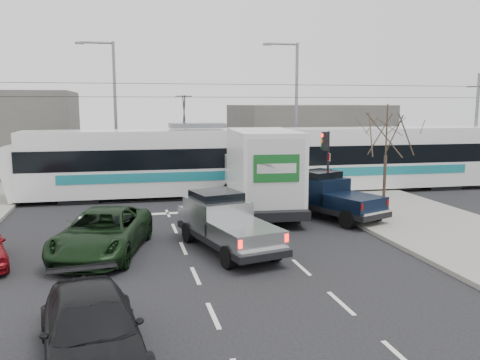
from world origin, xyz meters
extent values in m
plane|color=black|center=(0.00, 0.00, 0.00)|extent=(120.00, 120.00, 0.00)
cube|color=gray|center=(9.00, 0.00, 0.07)|extent=(6.00, 60.00, 0.15)
cube|color=#33302D|center=(0.00, 10.00, 0.01)|extent=(60.00, 1.60, 0.03)
cube|color=#65615B|center=(12.00, 24.00, 2.50)|extent=(12.00, 10.00, 5.00)
cylinder|color=#47382B|center=(7.60, 2.50, 1.52)|extent=(0.14, 0.14, 2.75)
cylinder|color=#47382B|center=(7.60, 2.50, 4.03)|extent=(0.07, 0.07, 2.25)
cylinder|color=black|center=(6.60, 6.50, 1.95)|extent=(0.12, 0.12, 3.60)
cube|color=black|center=(6.40, 6.50, 3.25)|extent=(0.28, 0.28, 0.95)
cylinder|color=#FF0C07|center=(6.25, 6.50, 3.55)|extent=(0.06, 0.20, 0.20)
cylinder|color=orange|center=(6.25, 6.50, 3.25)|extent=(0.06, 0.20, 0.20)
cylinder|color=#05330C|center=(6.25, 6.50, 2.95)|extent=(0.06, 0.20, 0.20)
cube|color=white|center=(6.58, 6.35, 2.45)|extent=(0.02, 0.30, 0.40)
cylinder|color=slate|center=(7.50, 14.00, 4.50)|extent=(0.20, 0.20, 9.00)
cylinder|color=slate|center=(6.50, 14.00, 8.90)|extent=(2.00, 0.14, 0.14)
cube|color=slate|center=(5.50, 14.00, 8.85)|extent=(0.55, 0.25, 0.14)
cylinder|color=slate|center=(-4.00, 16.00, 4.50)|extent=(0.20, 0.20, 9.00)
cylinder|color=slate|center=(-5.00, 16.00, 8.90)|extent=(2.00, 0.14, 0.14)
cube|color=slate|center=(-6.00, 16.00, 8.85)|extent=(0.55, 0.25, 0.14)
cylinder|color=black|center=(0.00, 10.00, 5.50)|extent=(60.00, 0.03, 0.03)
cylinder|color=black|center=(0.00, 10.00, 6.20)|extent=(60.00, 0.03, 0.03)
cylinder|color=slate|center=(18.00, 10.00, 3.50)|extent=(0.20, 0.20, 7.00)
cube|color=white|center=(-2.44, 10.24, 1.04)|extent=(13.06, 3.05, 1.58)
cube|color=black|center=(-2.44, 10.24, 2.26)|extent=(13.13, 3.08, 1.07)
cube|color=white|center=(-2.44, 10.24, 3.23)|extent=(13.06, 2.94, 1.00)
cube|color=#19727D|center=(-2.48, 8.87, 1.33)|extent=(9.09, 0.25, 0.50)
cube|color=white|center=(11.68, 9.89, 1.04)|extent=(13.06, 3.05, 1.58)
cube|color=black|center=(11.68, 9.89, 2.26)|extent=(13.13, 3.08, 1.07)
cube|color=white|center=(11.68, 9.89, 3.23)|extent=(13.06, 2.94, 1.00)
cube|color=#19727D|center=(11.64, 8.51, 1.33)|extent=(9.09, 0.25, 0.50)
cylinder|color=black|center=(4.62, 10.06, 2.04)|extent=(1.07, 2.64, 2.62)
cube|color=slate|center=(0.38, 10.17, 3.96)|extent=(3.07, 1.71, 0.25)
cube|color=black|center=(-5.97, 10.33, 0.18)|extent=(2.08, 2.37, 0.36)
cube|color=black|center=(2.50, 10.12, 0.18)|extent=(2.08, 2.37, 0.36)
cube|color=black|center=(6.74, 10.01, 0.18)|extent=(2.08, 2.37, 0.36)
cube|color=black|center=(15.21, 9.80, 0.18)|extent=(2.08, 2.37, 0.36)
cube|color=black|center=(-0.16, -0.68, 0.51)|extent=(3.08, 5.69, 0.23)
cube|color=#ACADB0|center=(-0.39, 0.26, 1.16)|extent=(2.31, 2.64, 1.07)
cube|color=black|center=(-0.42, 0.36, 1.72)|extent=(1.92, 1.95, 0.51)
cube|color=#ACADB0|center=(-0.70, 1.52, 0.95)|extent=(1.95, 1.36, 0.51)
cube|color=#ACADB0|center=(0.12, -1.84, 0.89)|extent=(2.35, 2.79, 0.61)
cube|color=silver|center=(0.45, -3.20, 0.63)|extent=(1.71, 0.57, 0.17)
cube|color=#FF0C07|center=(-0.38, -3.29, 0.98)|extent=(0.14, 0.10, 0.26)
cube|color=#FF0C07|center=(1.22, -2.90, 0.98)|extent=(0.14, 0.10, 0.26)
cylinder|color=black|center=(-1.40, 0.80, 0.37)|extent=(0.43, 0.79, 0.75)
cylinder|color=black|center=(0.26, 1.20, 0.37)|extent=(0.43, 0.79, 0.75)
cylinder|color=black|center=(-0.59, -2.56, 0.37)|extent=(0.43, 0.79, 0.75)
cylinder|color=black|center=(1.08, -2.16, 0.37)|extent=(0.43, 0.79, 0.75)
cube|color=black|center=(2.65, 5.32, 0.62)|extent=(3.36, 8.12, 0.40)
cube|color=white|center=(2.90, 8.32, 1.58)|extent=(2.73, 2.11, 1.81)
cube|color=black|center=(2.92, 8.48, 2.26)|extent=(2.32, 1.45, 0.68)
cube|color=silver|center=(2.59, 4.53, 2.29)|extent=(3.15, 5.59, 3.34)
cube|color=silver|center=(2.37, 1.87, 2.29)|extent=(2.39, 0.25, 2.94)
cube|color=#13541E|center=(2.36, 1.81, 2.56)|extent=(1.90, 0.18, 1.14)
cube|color=black|center=(2.34, 1.61, 0.51)|extent=(2.46, 0.48, 0.20)
cylinder|color=black|center=(1.67, 7.94, 0.51)|extent=(0.42, 1.04, 1.02)
cylinder|color=black|center=(4.05, 7.75, 0.51)|extent=(0.42, 1.04, 1.02)
cylinder|color=black|center=(1.28, 3.21, 0.57)|extent=(0.43, 1.16, 1.13)
cylinder|color=black|center=(3.66, 3.01, 0.57)|extent=(0.43, 1.16, 1.13)
cube|color=black|center=(5.50, 3.11, 0.54)|extent=(3.56, 5.25, 0.25)
cube|color=black|center=(5.16, 3.93, 1.23)|extent=(2.44, 2.59, 1.13)
cube|color=black|center=(5.13, 4.02, 1.82)|extent=(1.99, 1.96, 0.54)
cube|color=black|center=(4.71, 5.02, 1.00)|extent=(1.94, 1.48, 0.54)
cube|color=black|center=(5.91, 2.10, 0.94)|extent=(2.49, 2.73, 0.64)
cube|color=silver|center=(6.40, 0.92, 0.67)|extent=(1.62, 0.80, 0.18)
cube|color=#590505|center=(5.62, 0.71, 1.03)|extent=(0.16, 0.13, 0.28)
cube|color=#590505|center=(7.10, 1.32, 1.03)|extent=(0.16, 0.13, 0.28)
cylinder|color=black|center=(4.13, 4.24, 0.39)|extent=(0.55, 0.83, 0.79)
cylinder|color=black|center=(5.68, 4.88, 0.39)|extent=(0.55, 0.83, 0.79)
cylinder|color=black|center=(5.32, 1.33, 0.39)|extent=(0.55, 0.83, 0.79)
cylinder|color=black|center=(6.87, 1.97, 0.39)|extent=(0.55, 0.83, 0.79)
imported|color=black|center=(-4.49, -0.06, 0.77)|extent=(3.87, 6.02, 1.55)
imported|color=black|center=(-4.48, -7.69, 0.69)|extent=(2.57, 4.98, 1.38)
camera|label=1|loc=(-3.79, -17.69, 5.20)|focal=38.00mm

